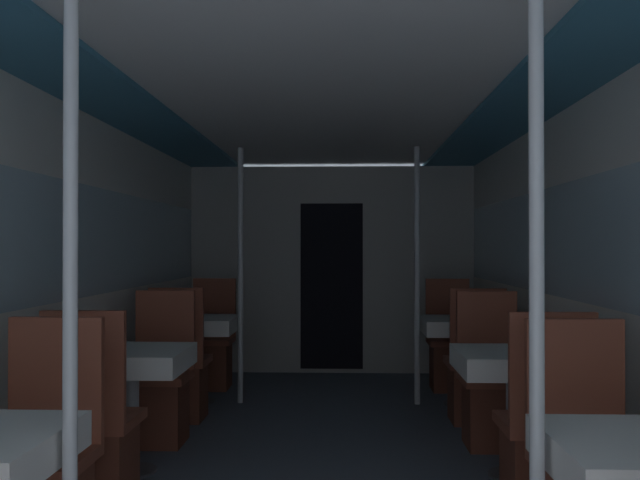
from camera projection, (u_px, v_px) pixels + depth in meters
wall_left at (80, 278)px, 4.36m from camera, size 0.05×8.36×2.12m
wall_right at (570, 279)px, 4.25m from camera, size 0.05×8.36×2.12m
ceiling_panel at (322, 103)px, 4.31m from camera, size 2.97×8.36×0.07m
bulkhead_far at (332, 270)px, 7.35m from camera, size 2.91×0.09×2.12m
support_pole_left_0 at (70, 321)px, 2.26m from camera, size 0.05×0.05×2.12m
dining_table_left_1 at (132, 365)px, 4.10m from camera, size 0.63×0.63×0.71m
chair_left_near_1 at (94, 449)px, 3.49m from camera, size 0.40×0.40×1.00m
chair_left_far_1 at (159, 397)px, 4.70m from camera, size 0.40×0.40×1.00m
dining_table_left_2 at (198, 328)px, 5.93m from camera, size 0.63×0.63×0.71m
chair_left_near_2 at (181, 379)px, 5.32m from camera, size 0.40×0.40×1.00m
chair_left_far_2 at (211, 354)px, 6.54m from camera, size 0.40×0.40×1.00m
support_pole_left_2 at (240, 275)px, 5.92m from camera, size 0.05×0.05×2.12m
support_pole_right_0 at (537, 323)px, 2.20m from camera, size 0.05×0.05×2.12m
dining_table_right_1 at (514, 367)px, 4.02m from camera, size 0.63×0.63×0.71m
chair_right_near_1 at (544, 454)px, 3.41m from camera, size 0.40×0.40×1.00m
chair_right_far_1 at (492, 399)px, 4.63m from camera, size 0.40×0.40×1.00m
dining_table_right_2 at (461, 330)px, 5.85m from camera, size 0.63×0.63×0.71m
chair_right_near_2 at (474, 381)px, 5.24m from camera, size 0.40×0.40×1.00m
chair_right_far_2 at (450, 356)px, 6.46m from camera, size 0.40×0.40×1.00m
support_pole_right_2 at (417, 275)px, 5.87m from camera, size 0.05×0.05×2.12m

